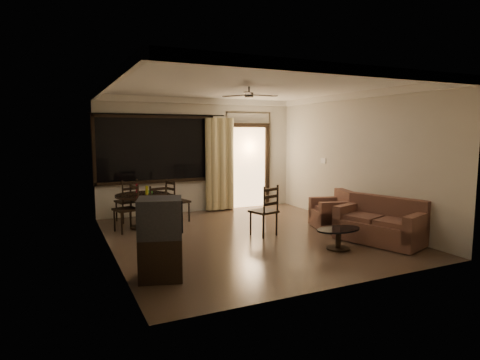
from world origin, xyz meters
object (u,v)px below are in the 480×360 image
dining_chair_west (127,218)px  sofa (381,225)px  tv_cabinet (161,238)px  coffee_table (338,235)px  side_chair (264,220)px  dining_chair_north (127,209)px  dining_table (143,201)px  dining_chair_south (164,220)px  armchair (334,213)px  dining_chair_east (178,209)px

dining_chair_west → sofa: (4.02, -2.73, 0.03)m
tv_cabinet → coffee_table: (3.05, 0.08, -0.32)m
side_chair → dining_chair_north: bearing=-62.7°
dining_table → dining_chair_south: dining_chair_south is taller
sofa → armchair: 1.26m
dining_chair_south → dining_chair_east: bearing=45.7°
dining_chair_south → armchair: (3.36, -0.87, 0.01)m
dining_chair_west → dining_chair_east: bearing=95.3°
armchair → side_chair: bearing=-166.8°
dining_chair_east → tv_cabinet: size_ratio=0.86×
dining_table → dining_chair_south: (0.23, -0.83, -0.24)m
tv_cabinet → dining_table: bearing=99.5°
dining_chair_east → tv_cabinet: bearing=144.6°
dining_table → dining_chair_east: 0.88m
dining_chair_west → side_chair: side_chair is taller
dining_chair_south → sofa: size_ratio=0.58×
dining_chair_north → sofa: size_ratio=0.58×
dining_table → sofa: dining_table is taller
dining_chair_east → tv_cabinet: (-1.19, -3.27, 0.27)m
dining_chair_south → sofa: bearing=-47.3°
dining_chair_south → armchair: size_ratio=1.03×
coffee_table → armchair: bearing=54.5°
dining_chair_west → coffee_table: bearing=32.5°
dining_chair_east → dining_chair_north: same height
dining_chair_north → dining_table: bearing=91.3°
armchair → side_chair: (-1.62, 0.06, -0.02)m
dining_table → dining_chair_south: 0.89m
dining_table → dining_chair_north: bearing=106.7°
armchair → coffee_table: size_ratio=1.14×
dining_table → dining_chair_west: bearing=-148.8°
armchair → dining_chair_south: bearing=-179.2°
dining_chair_south → dining_table: bearing=89.9°
dining_chair_west → tv_cabinet: size_ratio=0.86×
dining_table → dining_chair_south: size_ratio=1.17×
dining_chair_west → sofa: bearing=40.4°
dining_chair_west → armchair: 4.22m
dining_chair_north → side_chair: size_ratio=0.97×
sofa → armchair: size_ratio=1.78×
armchair → tv_cabinet: bearing=-145.8°
dining_chair_west → sofa: 4.86m
dining_table → armchair: (3.59, -1.70, -0.24)m
dining_chair_south → dining_chair_north: 1.59m
dining_chair_west → dining_chair_south: 0.85m
dining_table → tv_cabinet: 3.08m
coffee_table → dining_chair_south: bearing=138.7°
dining_chair_north → side_chair: (2.18, -2.34, 0.01)m
tv_cabinet → side_chair: size_ratio=1.12×
dining_chair_north → armchair: dining_chair_north is taller
dining_chair_west → armchair: dining_chair_west is taller
dining_chair_east → dining_table: bearing=89.9°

